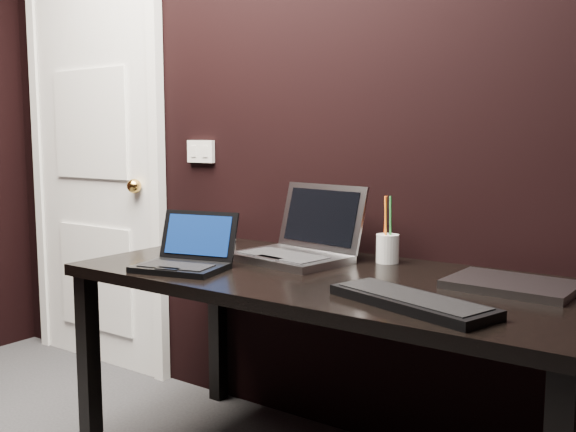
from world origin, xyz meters
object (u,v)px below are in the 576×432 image
Objects in this scene: pen_cup at (387,247)px; closed_laptop at (512,285)px; desk_phone at (210,235)px; ext_keyboard at (411,301)px; door at (95,164)px; netbook at (186,258)px; silver_laptop at (298,246)px; desk at (329,297)px; mobile_phone at (188,240)px.

closed_laptop is at bearing -17.46° from pen_cup.
ext_keyboard is at bearing -22.23° from desk_phone.
ext_keyboard is 1.35× the size of closed_laptop.
desk_phone is at bearing -8.84° from door.
pen_cup is (-0.32, 0.50, 0.04)m from ext_keyboard.
netbook is 0.83m from ext_keyboard.
desk is at bearing -32.67° from silver_laptop.
silver_laptop is 4.56× the size of mobile_phone.
pen_cup reaches higher than mobile_phone.
ext_keyboard is 0.60m from pen_cup.
ext_keyboard is 2.43× the size of desk_phone.
closed_laptop is 3.79× the size of mobile_phone.
netbook is at bearing -25.95° from door.
door is 1.37m from netbook.
closed_laptop reaches higher than desk.
pen_cup is (0.29, 0.14, 0.00)m from silver_laptop.
closed_laptop is 1.25m from mobile_phone.
desk is at bearing -12.82° from door.
mobile_phone is at bearing 174.35° from desk.
pen_cup reaches higher than ext_keyboard.
silver_laptop is at bearing -10.27° from desk_phone.
desk is 0.57m from closed_laptop.
netbook is (1.21, -0.59, -0.27)m from door.
desk is 5.00× the size of netbook.
door is at bearing 162.09° from mobile_phone.
silver_laptop reaches higher than desk_phone.
desk_phone reaches higher than closed_laptop.
netbook is at bearing -161.06° from closed_laptop.
door is 5.85× the size of closed_laptop.
netbook is 0.93× the size of closed_laptop.
desk_phone is (0.92, -0.14, -0.27)m from door.
door is 10.52× the size of desk_phone.
desk is 3.87× the size of silver_laptop.
silver_laptop is at bearing -9.36° from door.
netbook is at bearing -136.24° from pen_cup.
silver_laptop is 0.49m from mobile_phone.
door reaches higher than mobile_phone.
ext_keyboard is 1.13m from mobile_phone.
netbook is 1.67× the size of desk_phone.
netbook reaches higher than ext_keyboard.
closed_laptop is at bearing 18.94° from netbook.
mobile_phone is at bearing -177.35° from closed_laptop.
silver_laptop is 0.77m from closed_laptop.
door is 1.47m from silver_laptop.
door reaches higher than desk_phone.
desk_phone reaches higher than ext_keyboard.
door is 1.03m from mobile_phone.
desk is 0.72m from mobile_phone.
ext_keyboard is at bearing -15.11° from mobile_phone.
desk is 17.62× the size of mobile_phone.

